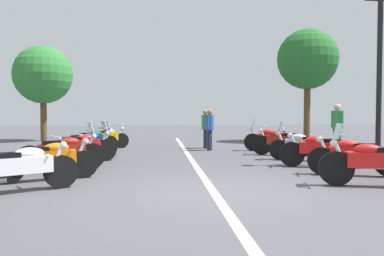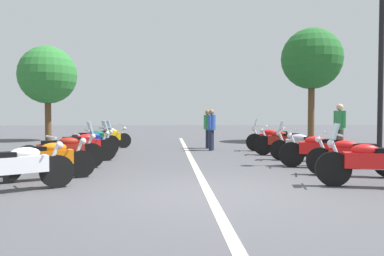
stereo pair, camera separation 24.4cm
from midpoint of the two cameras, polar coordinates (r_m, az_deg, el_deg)
ground_plane at (r=6.76m, az=2.39°, el=-9.89°), size 80.00×80.00×0.00m
lane_centre_stripe at (r=11.90m, az=-0.79°, el=-4.63°), size 19.82×0.16×0.01m
motorcycle_left_row_0 at (r=7.45m, az=-25.43°, el=-5.43°), size 1.24×1.87×0.99m
motorcycle_left_row_1 at (r=8.56m, az=-21.62°, el=-4.45°), size 1.06×1.97×0.98m
motorcycle_left_row_2 at (r=9.99m, az=-19.54°, el=-3.36°), size 1.02×2.02×1.22m
motorcycle_left_row_3 at (r=11.41m, az=-17.07°, el=-2.66°), size 1.12×2.02×1.22m
motorcycle_left_row_4 at (r=12.79m, az=-16.09°, el=-2.20°), size 1.08×1.94×1.19m
motorcycle_left_row_5 at (r=14.10m, az=-15.51°, el=-1.83°), size 1.06×1.87×0.99m
motorcycle_left_row_6 at (r=15.60m, az=-13.47°, el=-1.43°), size 1.08×1.88×0.99m
motorcycle_right_row_0 at (r=8.09m, az=25.22°, el=-4.66°), size 0.83×2.18×1.23m
motorcycle_right_row_1 at (r=9.34m, az=22.55°, el=-3.88°), size 0.93×2.01×1.00m
motorcycle_right_row_2 at (r=10.48m, az=18.30°, el=-3.13°), size 0.88×2.15×1.01m
motorcycle_right_row_3 at (r=11.83m, az=15.83°, el=-2.53°), size 1.02×1.95×1.20m
motorcycle_right_row_4 at (r=13.12m, az=12.98°, el=-2.02°), size 0.97×2.00×1.02m
motorcycle_right_row_5 at (r=14.59m, az=11.47°, el=-1.56°), size 0.78×2.13×1.22m
street_lamp_twin_globe at (r=11.66m, az=25.98°, el=11.33°), size 0.32×1.22×4.84m
traffic_cone_1 at (r=10.81m, az=24.15°, el=-3.97°), size 0.36×0.36×0.61m
bystander_0 at (r=13.96m, az=20.63°, el=0.46°), size 0.50×0.32×1.75m
bystander_2 at (r=15.39m, az=1.59°, el=0.32°), size 0.53×0.32×1.58m
bystander_3 at (r=14.50m, az=2.21°, el=0.23°), size 0.49×0.32×1.58m
roadside_tree_0 at (r=21.17m, az=-21.90°, el=7.44°), size 2.99×2.99×4.93m
roadside_tree_2 at (r=20.18m, az=16.73°, el=9.86°), size 3.04×3.04×5.70m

